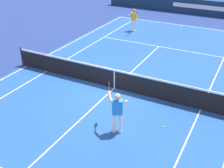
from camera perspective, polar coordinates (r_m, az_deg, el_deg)
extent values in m
plane|color=navy|center=(13.76, 0.48, -0.78)|extent=(60.00, 60.00, 0.00)
cube|color=#1E4C93|center=(13.76, 0.48, -0.77)|extent=(24.20, 11.40, 0.00)
cube|color=white|center=(24.22, 13.73, 11.35)|extent=(0.05, 11.00, 0.01)
cube|color=white|center=(16.73, -16.55, 3.47)|extent=(23.80, 0.05, 0.01)
cube|color=white|center=(15.85, -12.87, 2.57)|extent=(23.80, 0.05, 0.01)
cube|color=white|center=(12.69, 17.29, -4.87)|extent=(23.80, 0.05, 0.01)
cube|color=white|center=(19.17, 9.33, 7.42)|extent=(0.05, 8.22, 0.01)
cube|color=white|center=(13.76, 0.48, -0.76)|extent=(12.80, 0.05, 0.01)
cube|color=white|center=(24.08, 13.63, 11.26)|extent=(0.30, 0.05, 0.01)
cylinder|color=#2D2D33|center=(16.72, -17.56, 5.33)|extent=(0.10, 0.10, 1.08)
cube|color=black|center=(13.55, 0.49, 0.86)|extent=(0.02, 11.60, 0.88)
cube|color=white|center=(13.33, 0.50, 2.81)|extent=(0.04, 11.60, 0.06)
cube|color=white|center=(13.55, 0.49, 0.86)|extent=(0.04, 0.06, 0.88)
cube|color=#112D4C|center=(27.84, 16.14, 14.60)|extent=(0.24, 17.00, 1.35)
cube|color=white|center=(27.62, 17.02, 14.53)|extent=(0.01, 4.82, 0.36)
cylinder|color=white|center=(10.61, 1.71, -7.60)|extent=(0.15, 0.15, 0.74)
cube|color=white|center=(10.89, 1.69, -9.15)|extent=(0.30, 0.22, 0.09)
cylinder|color=white|center=(10.61, 0.41, -7.57)|extent=(0.15, 0.15, 0.74)
cube|color=white|center=(10.90, 0.41, -9.12)|extent=(0.30, 0.22, 0.09)
cube|color=#2884D1|center=(10.24, 1.09, -4.63)|extent=(0.38, 0.45, 0.56)
sphere|color=#DBAA84|center=(10.02, 1.11, -2.53)|extent=(0.23, 0.23, 0.23)
cylinder|color=#DBAA84|center=(10.32, 2.68, -3.53)|extent=(0.42, 0.13, 0.26)
cylinder|color=#DBAA84|center=(10.23, -0.44, -2.50)|extent=(0.36, 0.35, 0.30)
cylinder|color=#232326|center=(10.45, -0.68, -1.10)|extent=(0.27, 0.15, 0.04)
torus|color=#232326|center=(10.70, -0.60, -0.35)|extent=(0.29, 0.16, 0.31)
cylinder|color=#C6D84C|center=(10.70, -0.60, -0.35)|extent=(0.25, 0.12, 0.27)
cylinder|color=white|center=(22.14, 4.08, 11.74)|extent=(0.15, 0.15, 0.74)
cube|color=white|center=(22.21, 3.98, 10.70)|extent=(0.28, 0.11, 0.09)
cylinder|color=white|center=(22.05, 4.66, 11.65)|extent=(0.15, 0.15, 0.74)
cube|color=white|center=(22.11, 4.56, 10.60)|extent=(0.28, 0.11, 0.09)
cube|color=yellow|center=(21.92, 4.43, 13.32)|extent=(0.24, 0.38, 0.56)
sphere|color=#9E704C|center=(21.82, 4.48, 14.43)|extent=(0.23, 0.23, 0.23)
cylinder|color=#9E704C|center=(21.85, 3.57, 13.65)|extent=(0.42, 0.22, 0.26)
cylinder|color=#9E704C|center=(21.58, 4.97, 13.97)|extent=(0.42, 0.22, 0.30)
cylinder|color=#232326|center=(21.25, 4.78, 14.06)|extent=(0.28, 0.04, 0.04)
torus|color=#232326|center=(20.99, 4.45, 13.90)|extent=(0.31, 0.03, 0.31)
cylinder|color=#C6D84C|center=(20.99, 4.45, 13.90)|extent=(0.27, 0.01, 0.27)
sphere|color=#CCE01E|center=(11.23, 10.14, -8.43)|extent=(0.07, 0.07, 0.07)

